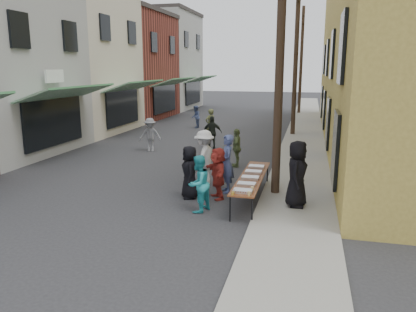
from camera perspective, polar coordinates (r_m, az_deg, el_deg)
The scene contains 27 objects.
ground at distance 11.51m, azimuth -14.10°, elevation -8.20°, with size 120.00×120.00×0.00m, color #28282B.
sidewalk at distance 24.76m, azimuth 13.40°, elevation 2.90°, with size 2.20×60.00×0.10m, color gray.
storefront_row at distance 28.78m, azimuth -18.27°, elevation 12.04°, with size 8.00×37.00×9.00m.
utility_pole_near at distance 12.50m, azimuth 10.13°, elevation 14.61°, with size 0.26×0.26×9.00m, color #2D2116.
utility_pole_mid at distance 24.48m, azimuth 12.25°, elevation 13.31°, with size 0.26×0.26×9.00m, color #2D2116.
utility_pole_far at distance 36.47m, azimuth 12.97°, elevation 12.86°, with size 0.26×0.26×9.00m, color #2D2116.
serving_table at distance 12.31m, azimuth 6.15°, elevation -3.05°, with size 0.70×4.00×0.75m.
catering_tray_sausage at distance 10.72m, azimuth 4.91°, elevation -4.92°, with size 0.50×0.33×0.08m, color maroon.
catering_tray_foil_b at distance 11.34m, azimuth 5.45°, elevation -3.97°, with size 0.50×0.33×0.08m, color #B2B2B7.
catering_tray_buns at distance 12.00m, azimuth 5.96°, elevation -3.06°, with size 0.50×0.33×0.08m, color tan.
catering_tray_foil_d at distance 12.68m, azimuth 6.41°, elevation -2.24°, with size 0.50×0.33×0.08m, color #B2B2B7.
catering_tray_buns_end at distance 13.35m, azimuth 6.82°, elevation -1.51°, with size 0.50×0.33×0.08m, color tan.
condiment_jar_a at distance 10.48m, azimuth 3.45°, elevation -5.32°, with size 0.07×0.07×0.08m, color #A57F26.
condiment_jar_b at distance 10.57m, azimuth 3.56°, elevation -5.16°, with size 0.07×0.07×0.08m, color #A57F26.
condiment_jar_c at distance 10.66m, azimuth 3.66°, elevation -5.00°, with size 0.07×0.07×0.08m, color #A57F26.
cup_stack at distance 10.45m, azimuth 5.78°, elevation -5.28°, with size 0.08×0.08×0.12m, color tan.
guest_front_a at distance 12.46m, azimuth -2.60°, elevation -2.29°, with size 0.80×0.52×1.64m, color black.
guest_front_b at distance 13.03m, azimuth 2.69°, elevation -1.09°, with size 0.69×0.45×1.88m, color #465389.
guest_front_c at distance 11.27m, azimuth -1.36°, elevation -3.93°, with size 0.79×0.61×1.62m, color teal.
guest_front_d at distance 13.85m, azimuth -0.54°, elevation -0.23°, with size 1.23×0.71×1.90m, color silver.
guest_front_e at distance 16.46m, azimuth 4.05°, elevation 1.16°, with size 0.92×0.38×1.57m, color #56673B.
guest_queue_back at distance 12.42m, azimuth 1.39°, elevation -2.43°, with size 1.48×0.47×1.60m, color #A12B23.
server at distance 11.66m, azimuth 12.40°, elevation -2.46°, with size 0.92×0.60×1.89m, color black.
passerby_left at distance 19.71m, azimuth -8.13°, elevation 2.98°, with size 1.04×0.60×1.61m, color slate.
passerby_mid at distance 20.08m, azimuth 0.60°, elevation 3.32°, with size 0.96×0.40×1.64m, color black.
passerby_right at distance 22.46m, azimuth 0.33°, elevation 4.43°, with size 0.64×0.42×1.76m, color #535833.
passerby_far at distance 27.20m, azimuth -1.74°, elevation 5.53°, with size 0.73×0.57×1.50m, color #425180.
Camera 1 is at (5.24, -9.45, 3.96)m, focal length 35.00 mm.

